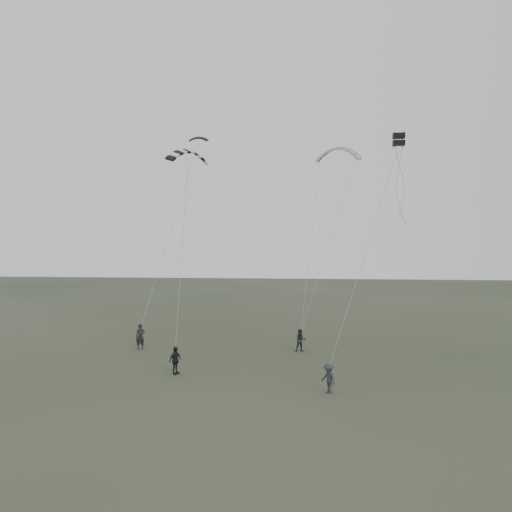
# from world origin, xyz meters

# --- Properties ---
(ground) EXTENTS (140.00, 140.00, 0.00)m
(ground) POSITION_xyz_m (0.00, 0.00, 0.00)
(ground) COLOR #2C3624
(ground) RESTS_ON ground
(flyer_left) EXTENTS (0.68, 0.46, 1.81)m
(flyer_left) POSITION_xyz_m (-7.34, 6.15, 0.90)
(flyer_left) COLOR black
(flyer_left) RESTS_ON ground
(flyer_right) EXTENTS (0.85, 0.71, 1.57)m
(flyer_right) POSITION_xyz_m (4.03, 6.45, 0.79)
(flyer_right) COLOR #232428
(flyer_right) RESTS_ON ground
(flyer_center) EXTENTS (0.79, 1.02, 1.61)m
(flyer_center) POSITION_xyz_m (-3.22, 0.00, 0.80)
(flyer_center) COLOR black
(flyer_center) RESTS_ON ground
(flyer_far) EXTENTS (1.03, 1.13, 1.52)m
(flyer_far) POSITION_xyz_m (5.45, -2.80, 0.76)
(flyer_far) COLOR #2E2F34
(flyer_far) RESTS_ON ground
(kite_dark_small) EXTENTS (1.58, 0.66, 0.66)m
(kite_dark_small) POSITION_xyz_m (-4.48, 12.88, 16.25)
(kite_dark_small) COLOR black
(kite_dark_small) RESTS_ON flyer_left
(kite_pale_large) EXTENTS (3.96, 2.39, 1.71)m
(kite_pale_large) POSITION_xyz_m (7.04, 13.94, 15.36)
(kite_pale_large) COLOR #B2B4B7
(kite_pale_large) RESTS_ON flyer_right
(kite_striped) EXTENTS (3.00, 2.96, 1.40)m
(kite_striped) POSITION_xyz_m (-3.70, 5.69, 13.87)
(kite_striped) COLOR black
(kite_striped) RESTS_ON flyer_center
(kite_box) EXTENTS (0.76, 0.79, 0.78)m
(kite_box) POSITION_xyz_m (10.00, 3.33, 13.97)
(kite_box) COLOR black
(kite_box) RESTS_ON flyer_far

